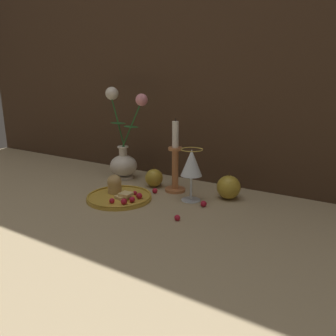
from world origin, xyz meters
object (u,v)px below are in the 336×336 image
apple_near_glass (229,187)px  wine_glass (191,165)px  candlestick (175,165)px  vase (124,153)px  plate_with_pastries (119,194)px  apple_beside_vase (154,178)px

apple_near_glass → wine_glass: bearing=-140.7°
candlestick → wine_glass: bearing=-30.4°
vase → plate_with_pastries: vase is taller
plate_with_pastries → apple_near_glass: apple_near_glass is taller
plate_with_pastries → wine_glass: 0.27m
wine_glass → apple_near_glass: bearing=39.3°
vase → plate_with_pastries: size_ratio=1.67×
apple_beside_vase → apple_near_glass: apple_near_glass is taller
plate_with_pastries → apple_beside_vase: 0.18m
vase → apple_beside_vase: vase is taller
plate_with_pastries → wine_glass: size_ratio=1.25×
wine_glass → apple_beside_vase: 0.22m
wine_glass → candlestick: bearing=149.6°
wine_glass → apple_beside_vase: wine_glass is taller
apple_near_glass → plate_with_pastries: bearing=-148.2°
candlestick → apple_beside_vase: candlestick is taller
wine_glass → apple_near_glass: wine_glass is taller
plate_with_pastries → wine_glass: (0.21, 0.11, 0.11)m
plate_with_pastries → apple_near_glass: 0.37m
apple_beside_vase → apple_near_glass: bearing=4.5°
plate_with_pastries → apple_beside_vase: bearing=81.1°
apple_beside_vase → wine_glass: bearing=-17.3°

